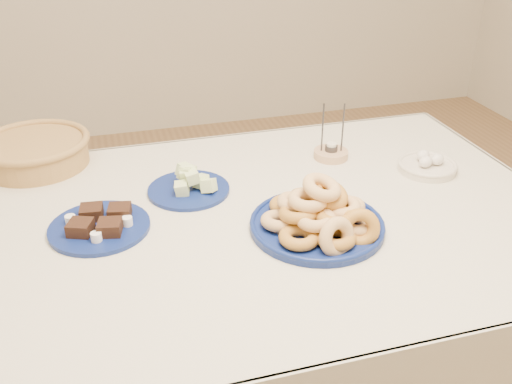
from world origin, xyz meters
TOP-DOWN VIEW (x-y plane):
  - dining_table at (0.00, 0.00)m, footprint 1.71×1.11m
  - donut_platter at (0.15, -0.11)m, footprint 0.40×0.40m
  - melon_plate at (-0.13, 0.18)m, footprint 0.31×0.31m
  - brownie_plate at (-0.39, 0.04)m, footprint 0.29×0.29m
  - wicker_basket at (-0.56, 0.49)m, footprint 0.43×0.43m
  - candle_holder at (0.35, 0.28)m, footprint 0.14×0.14m
  - egg_bowl at (0.59, 0.11)m, footprint 0.23×0.23m

SIDE VIEW (x-z plane):
  - dining_table at x=0.00m, z-range 0.27..1.02m
  - brownie_plate at x=-0.39m, z-range 0.74..0.79m
  - candle_holder at x=0.35m, z-range 0.68..0.86m
  - egg_bowl at x=0.59m, z-range 0.74..0.80m
  - melon_plate at x=-0.13m, z-range 0.73..0.81m
  - donut_platter at x=0.15m, z-range 0.71..0.87m
  - wicker_basket at x=-0.56m, z-range 0.75..0.84m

